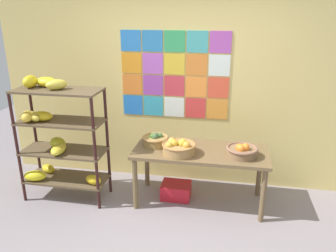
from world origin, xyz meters
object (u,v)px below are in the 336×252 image
object	(u,v)px
fruit_basket_right	(242,151)
produce_crate_under_table	(176,190)
display_table	(200,156)
banana_shelf_unit	(55,132)
fruit_basket_centre	(156,140)
fruit_basket_back_right	(179,148)

from	to	relation	value
fruit_basket_right	produce_crate_under_table	bearing A→B (deg)	170.13
display_table	banana_shelf_unit	bearing A→B (deg)	-173.81
display_table	fruit_basket_centre	world-z (taller)	fruit_basket_centre
banana_shelf_unit	display_table	xyz separation A→B (m)	(1.76, 0.19, -0.27)
fruit_basket_back_right	fruit_basket_right	xyz separation A→B (m)	(0.72, 0.06, -0.01)
display_table	produce_crate_under_table	xyz separation A→B (m)	(-0.30, 0.04, -0.52)
fruit_basket_right	fruit_basket_centre	world-z (taller)	fruit_basket_right
banana_shelf_unit	fruit_basket_right	size ratio (longest dim) A/B	4.34
produce_crate_under_table	fruit_basket_back_right	bearing A→B (deg)	-74.41
banana_shelf_unit	fruit_basket_back_right	world-z (taller)	banana_shelf_unit
display_table	fruit_basket_centre	distance (m)	0.58
banana_shelf_unit	produce_crate_under_table	bearing A→B (deg)	9.15
fruit_basket_centre	produce_crate_under_table	distance (m)	0.73
display_table	produce_crate_under_table	world-z (taller)	display_table
fruit_basket_back_right	fruit_basket_right	distance (m)	0.72
banana_shelf_unit	fruit_basket_centre	xyz separation A→B (m)	(1.20, 0.24, -0.11)
fruit_basket_right	produce_crate_under_table	xyz separation A→B (m)	(-0.77, 0.13, -0.67)
banana_shelf_unit	fruit_basket_right	bearing A→B (deg)	2.58
fruit_basket_back_right	produce_crate_under_table	world-z (taller)	fruit_basket_back_right
fruit_basket_centre	produce_crate_under_table	bearing A→B (deg)	-0.90
fruit_basket_back_right	produce_crate_under_table	xyz separation A→B (m)	(-0.05, 0.20, -0.68)
fruit_basket_back_right	fruit_basket_centre	world-z (taller)	fruit_basket_back_right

